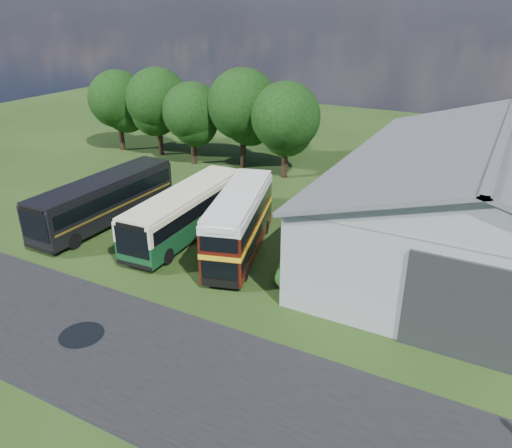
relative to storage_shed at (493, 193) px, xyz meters
The scene contains 15 objects.
ground 22.31m from the storage_shed, 133.18° to the right, with size 120.00×120.00×0.00m, color #1B3410.
asphalt_road 22.84m from the storage_shed, 122.30° to the right, with size 60.00×8.00×0.02m, color black.
puddle 25.50m from the storage_shed, 130.99° to the right, with size 2.20×2.20×0.01m, color black.
storage_shed is the anchor object (origin of this frame).
tree_far_left 38.86m from the storage_shed, 168.09° to the left, with size 6.12×6.12×8.64m.
tree_left_a 34.12m from the storage_shed, 165.53° to the left, with size 6.46×6.46×9.12m.
tree_left_b 29.01m from the storage_shed, 164.98° to the left, with size 5.78×5.78×8.16m.
tree_mid 24.71m from the storage_shed, 159.03° to the left, with size 6.80×6.80×9.60m.
tree_right_a 19.68m from the storage_shed, 156.53° to the left, with size 6.26×6.26×8.83m.
shrub_front 14.33m from the storage_shed, 133.27° to the right, with size 1.70×1.70×1.70m, color #194714.
shrub_mid 13.02m from the storage_shed, 139.65° to the right, with size 1.60×1.60×1.60m, color #194714.
shrub_back 11.90m from the storage_shed, 147.52° to the right, with size 1.80×1.80×1.80m, color #194714.
bus_green_single 20.06m from the storage_shed, 159.79° to the right, with size 3.38×12.10×3.30m.
bus_maroon_double 16.05m from the storage_shed, 151.53° to the right, with size 5.20×10.13×4.23m.
bus_dark_single 26.57m from the storage_shed, 162.68° to the right, with size 3.01×12.38×3.40m.
Camera 1 is at (15.69, -16.83, 15.09)m, focal length 35.00 mm.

